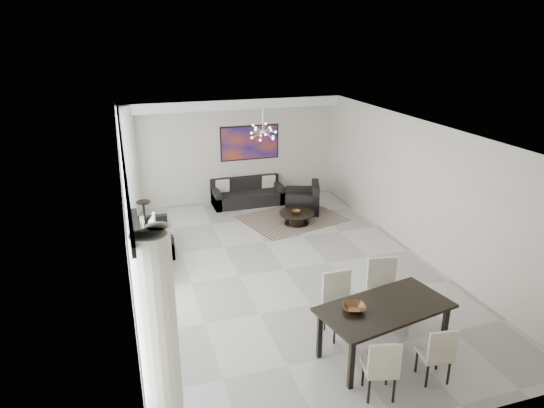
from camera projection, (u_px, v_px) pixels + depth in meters
name	position (u px, v px, depth m)	size (l,w,h in m)	color
room_shell	(307.00, 201.00, 9.59)	(6.00, 9.00, 2.90)	#A8A39B
window_wall	(134.00, 218.00, 8.64)	(0.37, 8.95, 2.90)	silver
soffit	(233.00, 104.00, 12.86)	(5.98, 0.40, 0.26)	white
painting	(250.00, 143.00, 13.54)	(1.68, 0.04, 0.98)	#B23C18
chandelier	(263.00, 132.00, 11.48)	(0.66, 0.66, 0.71)	silver
rug	(292.00, 218.00, 12.60)	(2.42, 1.86, 0.01)	black
coffee_table	(297.00, 217.00, 12.22)	(0.89, 0.89, 0.31)	black
bowl_coffee	(296.00, 212.00, 12.08)	(0.24, 0.24, 0.08)	brown
sofa_main	(248.00, 196.00, 13.60)	(1.96, 0.80, 0.71)	black
loveseat	(150.00, 239.00, 10.78)	(0.83, 1.48, 0.74)	black
armchair	(303.00, 202.00, 13.04)	(1.15, 1.18, 0.79)	black
side_table	(144.00, 208.00, 12.45)	(0.36, 0.36, 0.49)	black
tv_console	(143.00, 261.00, 9.77)	(0.42, 1.50, 0.47)	black
television	(149.00, 236.00, 9.61)	(1.08, 0.14, 0.62)	gray
dining_table	(385.00, 311.00, 7.13)	(2.13, 1.34, 0.82)	black
dining_chair_sw	(382.00, 366.00, 6.30)	(0.52, 0.52, 0.92)	#BDB39D
dining_chair_se	(438.00, 352.00, 6.61)	(0.46, 0.46, 0.89)	#BDB39D
dining_chair_nw	(339.00, 299.00, 7.72)	(0.48, 0.48, 1.04)	#BDB39D
dining_chair_ne	(383.00, 285.00, 8.10)	(0.57, 0.57, 1.07)	#BDB39D
bowl_dining	(354.00, 308.00, 6.99)	(0.33, 0.33, 0.08)	brown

